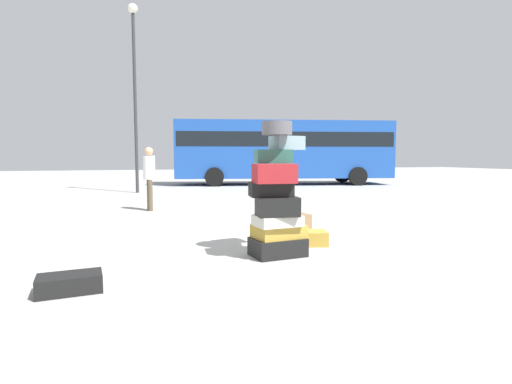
# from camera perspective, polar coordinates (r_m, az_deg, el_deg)

# --- Properties ---
(ground_plane) EXTENTS (80.00, 80.00, 0.00)m
(ground_plane) POSITION_cam_1_polar(r_m,az_deg,el_deg) (5.95, 3.31, -8.37)
(ground_plane) COLOR #9E9E99
(suitcase_tower) EXTENTS (0.90, 0.83, 1.86)m
(suitcase_tower) POSITION_cam_1_polar(r_m,az_deg,el_deg) (5.51, 3.00, -1.19)
(suitcase_tower) COLOR black
(suitcase_tower) RESTS_ON ground
(suitcase_black_right_side) EXTENTS (0.65, 0.42, 0.19)m
(suitcase_black_right_side) POSITION_cam_1_polar(r_m,az_deg,el_deg) (4.58, -25.05, -11.73)
(suitcase_black_right_side) COLOR black
(suitcase_black_right_side) RESTS_ON ground
(suitcase_tan_white_trunk) EXTENTS (0.76, 0.56, 0.22)m
(suitcase_tan_white_trunk) POSITION_cam_1_polar(r_m,az_deg,el_deg) (6.35, 6.99, -6.53)
(suitcase_tan_white_trunk) COLOR #B28C33
(suitcase_tan_white_trunk) RESTS_ON ground
(suitcase_maroon_foreground_near) EXTENTS (0.74, 0.40, 0.32)m
(suitcase_maroon_foreground_near) POSITION_cam_1_polar(r_m,az_deg,el_deg) (7.11, 3.56, -4.87)
(suitcase_maroon_foreground_near) COLOR maroon
(suitcase_maroon_foreground_near) RESTS_ON ground
(suitcase_brown_left_side) EXTENTS (0.71, 0.51, 0.27)m
(suitcase_brown_left_side) POSITION_cam_1_polar(r_m,az_deg,el_deg) (7.77, 5.11, -4.20)
(suitcase_brown_left_side) COLOR olive
(suitcase_brown_left_side) RESTS_ON ground
(person_bearded_onlooker) EXTENTS (0.30, 0.34, 1.63)m
(person_bearded_onlooker) POSITION_cam_1_polar(r_m,az_deg,el_deg) (10.63, -14.99, 2.66)
(person_bearded_onlooker) COLOR brown
(person_bearded_onlooker) RESTS_ON ground
(parked_bus) EXTENTS (10.99, 4.79, 3.15)m
(parked_bus) POSITION_cam_1_polar(r_m,az_deg,el_deg) (20.41, 3.92, 6.27)
(parked_bus) COLOR #1E4CA5
(parked_bus) RESTS_ON ground
(lamp_post) EXTENTS (0.36, 0.36, 7.10)m
(lamp_post) POSITION_cam_1_polar(r_m,az_deg,el_deg) (16.43, -16.96, 15.86)
(lamp_post) COLOR #333338
(lamp_post) RESTS_ON ground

